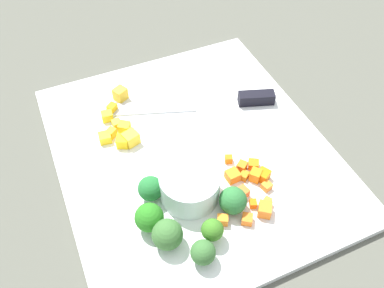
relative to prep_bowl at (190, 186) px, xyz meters
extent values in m
plane|color=#515348|center=(0.08, -0.04, -0.03)|extent=(4.00, 4.00, 0.00)
cube|color=white|center=(0.08, -0.04, -0.03)|extent=(0.45, 0.40, 0.01)
cylinder|color=white|center=(0.00, 0.00, 0.00)|extent=(0.08, 0.08, 0.04)
cube|color=silver|center=(0.18, -0.01, -0.02)|extent=(0.07, 0.14, 0.00)
cube|color=black|center=(0.12, -0.18, -0.01)|extent=(0.04, 0.06, 0.02)
cube|color=orange|center=(-0.07, -0.05, -0.02)|extent=(0.02, 0.02, 0.01)
cube|color=orange|center=(-0.06, -0.09, -0.02)|extent=(0.02, 0.02, 0.01)
cube|color=orange|center=(-0.01, -0.10, -0.01)|extent=(0.02, 0.02, 0.02)
cube|color=orange|center=(-0.06, -0.02, -0.01)|extent=(0.02, 0.02, 0.01)
cube|color=orange|center=(-0.05, -0.07, -0.02)|extent=(0.01, 0.01, 0.01)
cube|color=orange|center=(-0.01, -0.08, -0.02)|extent=(0.02, 0.02, 0.01)
cube|color=orange|center=(0.00, -0.07, -0.01)|extent=(0.02, 0.02, 0.01)
cube|color=orange|center=(-0.03, -0.07, -0.02)|extent=(0.02, 0.02, 0.01)
cube|color=orange|center=(-0.02, -0.11, -0.01)|extent=(0.02, 0.02, 0.02)
cube|color=orange|center=(0.01, -0.10, -0.02)|extent=(0.02, 0.02, 0.01)
cube|color=orange|center=(0.03, -0.08, -0.02)|extent=(0.01, 0.01, 0.01)
cube|color=orange|center=(0.01, -0.09, -0.01)|extent=(0.02, 0.02, 0.01)
cube|color=orange|center=(-0.03, -0.10, -0.02)|extent=(0.01, 0.02, 0.01)
cube|color=orange|center=(-0.07, -0.08, -0.01)|extent=(0.03, 0.02, 0.02)
cube|color=yellow|center=(0.15, 0.05, -0.01)|extent=(0.02, 0.02, 0.01)
cube|color=yellow|center=(0.14, 0.08, -0.01)|extent=(0.02, 0.02, 0.01)
cube|color=yellow|center=(0.12, 0.06, -0.01)|extent=(0.02, 0.02, 0.02)
cube|color=yellow|center=(0.20, 0.05, -0.01)|extent=(0.02, 0.02, 0.01)
cube|color=yellow|center=(0.19, 0.06, -0.01)|extent=(0.02, 0.02, 0.02)
cube|color=yellow|center=(0.12, 0.04, -0.01)|extent=(0.03, 0.03, 0.02)
cube|color=yellow|center=(0.15, 0.07, -0.01)|extent=(0.02, 0.02, 0.01)
cube|color=yellow|center=(0.17, 0.05, -0.02)|extent=(0.02, 0.01, 0.01)
cube|color=yellow|center=(0.22, 0.03, -0.01)|extent=(0.03, 0.03, 0.02)
cylinder|color=#95B558|center=(-0.03, 0.07, -0.02)|extent=(0.01, 0.01, 0.01)
sphere|color=#26771D|center=(-0.03, 0.07, 0.00)|extent=(0.04, 0.04, 0.04)
cylinder|color=#8BB264|center=(-0.06, 0.05, -0.02)|extent=(0.01, 0.01, 0.01)
sphere|color=#396B31|center=(-0.06, 0.05, 0.00)|extent=(0.04, 0.04, 0.04)
cylinder|color=#7FC45A|center=(-0.04, -0.04, -0.02)|extent=(0.01, 0.01, 0.01)
sphere|color=#2B6F34|center=(-0.04, -0.04, 0.00)|extent=(0.04, 0.04, 0.04)
cylinder|color=#95B85C|center=(-0.07, 0.00, -0.01)|extent=(0.01, 0.01, 0.01)
sphere|color=#397520|center=(-0.07, 0.00, 0.00)|extent=(0.03, 0.03, 0.03)
cylinder|color=#8AB668|center=(-0.09, 0.02, -0.02)|extent=(0.01, 0.01, 0.01)
sphere|color=#366830|center=(-0.09, 0.02, 0.00)|extent=(0.03, 0.03, 0.03)
cylinder|color=#8AB655|center=(0.02, 0.05, -0.02)|extent=(0.01, 0.01, 0.01)
sphere|color=#226D30|center=(0.02, 0.05, 0.00)|extent=(0.03, 0.03, 0.03)
camera|label=1|loc=(-0.28, 0.12, 0.45)|focal=37.61mm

